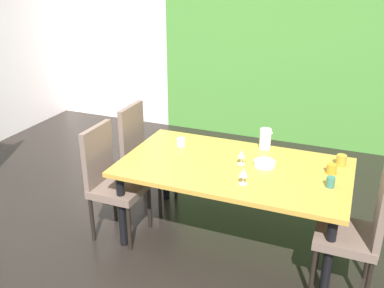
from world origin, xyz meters
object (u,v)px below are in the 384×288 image
Objects in this scene: wine_glass_left at (241,155)px; serving_bowl_near_window at (265,163)px; cup_right at (181,142)px; chair_right_near at (361,227)px; pitcher_north at (265,139)px; dining_table at (234,173)px; cup_east at (332,169)px; cup_front at (341,160)px; wine_glass_center at (244,173)px; chair_left_near at (111,177)px; chair_left_far at (143,151)px; cup_south at (330,182)px.

serving_bowl_near_window is at bearing 13.94° from wine_glass_left.
cup_right reaches higher than serving_bowl_near_window.
chair_right_near reaches higher than pitcher_north.
cup_east reaches higher than dining_table.
pitcher_north is at bearing 102.85° from serving_bowl_near_window.
serving_bowl_near_window is 1.89× the size of cup_front.
serving_bowl_near_window is 0.95× the size of pitcher_north.
chair_right_near reaches higher than wine_glass_center.
cup_east is 0.70m from pitcher_north.
cup_front is at bearing 20.64° from wine_glass_left.
cup_right is at bearing -175.33° from cup_front.
pitcher_north is (-0.00, 0.76, 0.00)m from wine_glass_center.
dining_table is 14.90× the size of wine_glass_left.
pitcher_north is (-0.89, 0.77, 0.26)m from chair_right_near.
chair_left_near is 8.02× the size of wine_glass_left.
cup_right is 0.43× the size of pitcher_north.
cup_east reaches higher than cup_right.
cup_front reaches higher than serving_bowl_near_window.
pitcher_north is (-0.09, 0.37, 0.07)m from serving_bowl_near_window.
chair_left_far is 5.75× the size of serving_bowl_near_window.
wine_glass_center reaches higher than serving_bowl_near_window.
wine_glass_center is (0.11, -0.34, 0.00)m from wine_glass_left.
chair_right_near is at bearing -16.15° from dining_table.
wine_glass_center is 0.40m from serving_bowl_near_window.
serving_bowl_near_window reaches higher than dining_table.
pitcher_north reaches higher than dining_table.
chair_left_far is 12.76× the size of cup_east.
cup_front is (-0.21, 0.65, 0.22)m from chair_right_near.
pitcher_north is (-0.69, 0.12, 0.05)m from cup_front.
cup_right is at bearing 167.28° from cup_south.
cup_east is at bearing 8.63° from wine_glass_left.
chair_right_near is at bearing 73.85° from chair_left_far.
cup_right is at bearing 138.93° from chair_left_near.
cup_front is (0.68, 0.64, -0.05)m from wine_glass_center.
chair_right_near is 5.77× the size of serving_bowl_near_window.
serving_bowl_near_window is 0.54m from cup_east.
wine_glass_left is 0.85m from cup_front.
wine_glass_left is 0.67m from cup_right.
wine_glass_center is 0.67m from cup_south.
serving_bowl_near_window is 0.85m from cup_right.
wine_glass_left reaches higher than dining_table.
chair_right_near reaches higher than serving_bowl_near_window.
cup_front is at bearing 43.06° from wine_glass_center.
pitcher_north is at bearing 75.55° from wine_glass_left.
chair_left_near reaches higher than serving_bowl_near_window.
chair_left_near is at bearing -179.60° from wine_glass_center.
dining_table is 20.09× the size of cup_front.
wine_glass_left is 0.36m from wine_glass_center.
cup_east is (1.84, -0.15, 0.21)m from chair_left_far.
chair_left_far reaches higher than wine_glass_center.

